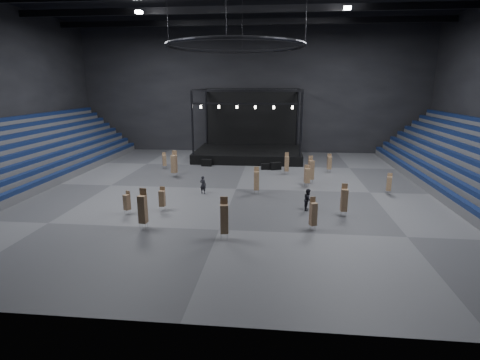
# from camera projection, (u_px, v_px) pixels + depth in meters

# --- Properties ---
(floor) EXTENTS (50.00, 50.00, 0.00)m
(floor) POSITION_uv_depth(u_px,v_px,m) (236.00, 189.00, 35.89)
(floor) COLOR #4C4C4F
(floor) RESTS_ON ground
(wall_back) EXTENTS (50.00, 0.20, 18.00)m
(wall_back) POSITION_uv_depth(u_px,v_px,m) (252.00, 90.00, 53.90)
(wall_back) COLOR black
(wall_back) RESTS_ON ground
(wall_front) EXTENTS (50.00, 0.20, 18.00)m
(wall_front) POSITION_uv_depth(u_px,v_px,m) (170.00, 105.00, 13.42)
(wall_front) COLOR black
(wall_front) RESTS_ON ground
(bleachers_left) EXTENTS (7.20, 40.00, 6.40)m
(bleachers_left) POSITION_uv_depth(u_px,v_px,m) (10.00, 166.00, 37.71)
(bleachers_left) COLOR #4F4F52
(bleachers_left) RESTS_ON floor
(stage) EXTENTS (14.00, 10.00, 9.20)m
(stage) POSITION_uv_depth(u_px,v_px,m) (249.00, 147.00, 51.18)
(stage) COLOR black
(stage) RESTS_ON floor
(truss_ring) EXTENTS (12.30, 12.30, 5.15)m
(truss_ring) POSITION_uv_depth(u_px,v_px,m) (236.00, 46.00, 32.67)
(truss_ring) COLOR black
(truss_ring) RESTS_ON ceiling
(flight_case_left) EXTENTS (1.26, 0.66, 0.83)m
(flight_case_left) POSITION_uv_depth(u_px,v_px,m) (207.00, 163.00, 45.87)
(flight_case_left) COLOR black
(flight_case_left) RESTS_ON floor
(flight_case_mid) EXTENTS (1.14, 0.72, 0.71)m
(flight_case_mid) POSITION_uv_depth(u_px,v_px,m) (266.00, 167.00, 43.97)
(flight_case_mid) COLOR black
(flight_case_mid) RESTS_ON floor
(flight_case_right) EXTENTS (1.43, 1.10, 0.85)m
(flight_case_right) POSITION_uv_depth(u_px,v_px,m) (275.00, 166.00, 43.94)
(flight_case_right) COLOR black
(flight_case_right) RESTS_ON floor
(chair_stack_0) EXTENTS (0.44, 0.44, 1.92)m
(chair_stack_0) POSITION_uv_depth(u_px,v_px,m) (162.00, 198.00, 29.51)
(chair_stack_0) COLOR silver
(chair_stack_0) RESTS_ON floor
(chair_stack_1) EXTENTS (0.50, 0.50, 2.51)m
(chair_stack_1) POSITION_uv_depth(u_px,v_px,m) (256.00, 180.00, 33.93)
(chair_stack_1) COLOR silver
(chair_stack_1) RESTS_ON floor
(chair_stack_2) EXTENTS (0.55, 0.55, 2.34)m
(chair_stack_2) POSITION_uv_depth(u_px,v_px,m) (313.00, 213.00, 25.48)
(chair_stack_2) COLOR silver
(chair_stack_2) RESTS_ON floor
(chair_stack_3) EXTENTS (0.59, 0.59, 2.80)m
(chair_stack_3) POSITION_uv_depth(u_px,v_px,m) (224.00, 218.00, 23.92)
(chair_stack_3) COLOR silver
(chair_stack_3) RESTS_ON floor
(chair_stack_4) EXTENTS (0.56, 0.56, 2.86)m
(chair_stack_4) POSITION_uv_depth(u_px,v_px,m) (143.00, 209.00, 25.68)
(chair_stack_4) COLOR silver
(chair_stack_4) RESTS_ON floor
(chair_stack_5) EXTENTS (0.48, 0.48, 2.45)m
(chair_stack_5) POSITION_uv_depth(u_px,v_px,m) (287.00, 163.00, 41.39)
(chair_stack_5) COLOR silver
(chair_stack_5) RESTS_ON floor
(chair_stack_6) EXTENTS (0.64, 0.64, 2.80)m
(chair_stack_6) POSITION_uv_depth(u_px,v_px,m) (311.00, 169.00, 37.64)
(chair_stack_6) COLOR silver
(chair_stack_6) RESTS_ON floor
(chair_stack_7) EXTENTS (0.48, 0.48, 2.51)m
(chair_stack_7) POSITION_uv_depth(u_px,v_px,m) (344.00, 200.00, 28.22)
(chair_stack_7) COLOR silver
(chair_stack_7) RESTS_ON floor
(chair_stack_8) EXTENTS (0.60, 0.60, 2.16)m
(chair_stack_8) POSITION_uv_depth(u_px,v_px,m) (307.00, 175.00, 36.38)
(chair_stack_8) COLOR silver
(chair_stack_8) RESTS_ON floor
(chair_stack_9) EXTENTS (0.62, 0.62, 2.85)m
(chair_stack_9) POSITION_uv_depth(u_px,v_px,m) (174.00, 163.00, 40.28)
(chair_stack_9) COLOR silver
(chair_stack_9) RESTS_ON floor
(chair_stack_10) EXTENTS (0.54, 0.54, 1.83)m
(chair_stack_10) POSITION_uv_depth(u_px,v_px,m) (127.00, 202.00, 28.70)
(chair_stack_10) COLOR silver
(chair_stack_10) RESTS_ON floor
(chair_stack_11) EXTENTS (0.56, 0.56, 1.94)m
(chair_stack_11) POSITION_uv_depth(u_px,v_px,m) (164.00, 160.00, 44.28)
(chair_stack_11) COLOR silver
(chair_stack_11) RESTS_ON floor
(chair_stack_12) EXTENTS (0.49, 0.49, 2.12)m
(chair_stack_12) POSITION_uv_depth(u_px,v_px,m) (329.00, 163.00, 42.38)
(chair_stack_12) COLOR silver
(chair_stack_12) RESTS_ON floor
(chair_stack_13) EXTENTS (0.55, 0.55, 1.96)m
(chair_stack_13) POSITION_uv_depth(u_px,v_px,m) (389.00, 183.00, 33.83)
(chair_stack_13) COLOR silver
(chair_stack_13) RESTS_ON floor
(man_center) EXTENTS (0.70, 0.57, 1.65)m
(man_center) POSITION_uv_depth(u_px,v_px,m) (203.00, 185.00, 34.15)
(man_center) COLOR black
(man_center) RESTS_ON floor
(crew_member) EXTENTS (0.79, 0.94, 1.74)m
(crew_member) POSITION_uv_depth(u_px,v_px,m) (308.00, 200.00, 29.63)
(crew_member) COLOR black
(crew_member) RESTS_ON floor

